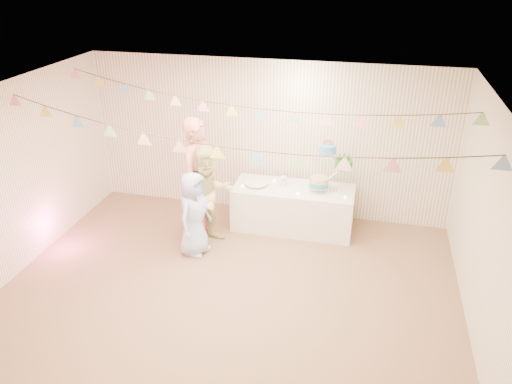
% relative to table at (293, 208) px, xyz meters
% --- Properties ---
extents(floor, '(6.00, 6.00, 0.00)m').
position_rel_table_xyz_m(floor, '(-0.54, -1.96, -0.36)').
color(floor, brown).
rests_on(floor, ground).
extents(ceiling, '(6.00, 6.00, 0.00)m').
position_rel_table_xyz_m(ceiling, '(-0.54, -1.96, 2.24)').
color(ceiling, silver).
rests_on(ceiling, ground).
extents(back_wall, '(6.00, 6.00, 0.00)m').
position_rel_table_xyz_m(back_wall, '(-0.54, 0.54, 0.94)').
color(back_wall, white).
rests_on(back_wall, ground).
extents(front_wall, '(6.00, 6.00, 0.00)m').
position_rel_table_xyz_m(front_wall, '(-0.54, -4.46, 0.94)').
color(front_wall, white).
rests_on(front_wall, ground).
extents(left_wall, '(5.00, 5.00, 0.00)m').
position_rel_table_xyz_m(left_wall, '(-3.54, -1.96, 0.94)').
color(left_wall, white).
rests_on(left_wall, ground).
extents(right_wall, '(5.00, 5.00, 0.00)m').
position_rel_table_xyz_m(right_wall, '(2.46, -1.96, 0.94)').
color(right_wall, white).
rests_on(right_wall, ground).
extents(table, '(1.91, 0.76, 0.72)m').
position_rel_table_xyz_m(table, '(0.00, 0.00, 0.00)').
color(table, white).
rests_on(table, floor).
extents(cake_stand, '(0.70, 0.41, 0.79)m').
position_rel_table_xyz_m(cake_stand, '(0.55, 0.05, 0.79)').
color(cake_stand, silver).
rests_on(cake_stand, table).
extents(cake_bottom, '(0.31, 0.31, 0.15)m').
position_rel_table_xyz_m(cake_bottom, '(0.40, -0.01, 0.48)').
color(cake_bottom, teal).
rests_on(cake_bottom, cake_stand).
extents(cake_middle, '(0.27, 0.27, 0.22)m').
position_rel_table_xyz_m(cake_middle, '(0.73, 0.14, 0.75)').
color(cake_middle, '#1E8C2D').
rests_on(cake_middle, cake_stand).
extents(cake_top_tier, '(0.25, 0.25, 0.19)m').
position_rel_table_xyz_m(cake_top_tier, '(0.49, 0.02, 1.02)').
color(cake_top_tier, '#449AD6').
rests_on(cake_top_tier, cake_stand).
extents(platter, '(0.36, 0.36, 0.02)m').
position_rel_table_xyz_m(platter, '(-0.60, -0.05, 0.40)').
color(platter, white).
rests_on(platter, table).
extents(posy, '(0.14, 0.14, 0.17)m').
position_rel_table_xyz_m(posy, '(-0.18, 0.05, 0.48)').
color(posy, white).
rests_on(posy, table).
extents(person_adult_a, '(0.65, 0.82, 1.96)m').
position_rel_table_xyz_m(person_adult_a, '(-1.33, -0.62, 0.62)').
color(person_adult_a, '#C47566').
rests_on(person_adult_a, floor).
extents(person_adult_b, '(0.97, 0.97, 1.59)m').
position_rel_table_xyz_m(person_adult_b, '(-1.15, -0.74, 0.44)').
color(person_adult_b, '#DAD286').
rests_on(person_adult_b, floor).
extents(person_child, '(0.55, 0.71, 1.29)m').
position_rel_table_xyz_m(person_child, '(-1.29, -1.07, 0.29)').
color(person_child, '#AAC3F0').
rests_on(person_child, floor).
extents(bunting_back, '(5.60, 1.10, 0.40)m').
position_rel_table_xyz_m(bunting_back, '(-0.54, -0.86, 1.99)').
color(bunting_back, pink).
rests_on(bunting_back, ceiling).
extents(bunting_front, '(5.60, 0.90, 0.36)m').
position_rel_table_xyz_m(bunting_front, '(-0.54, -2.16, 1.96)').
color(bunting_front, '#72A5E5').
rests_on(bunting_front, ceiling).
extents(tealight_0, '(0.04, 0.04, 0.03)m').
position_rel_table_xyz_m(tealight_0, '(-0.80, -0.15, 0.37)').
color(tealight_0, '#FFD88C').
rests_on(tealight_0, table).
extents(tealight_1, '(0.04, 0.04, 0.03)m').
position_rel_table_xyz_m(tealight_1, '(-0.35, 0.18, 0.37)').
color(tealight_1, '#FFD88C').
rests_on(tealight_1, table).
extents(tealight_2, '(0.04, 0.04, 0.03)m').
position_rel_table_xyz_m(tealight_2, '(0.10, -0.22, 0.37)').
color(tealight_2, '#FFD88C').
rests_on(tealight_2, table).
extents(tealight_3, '(0.04, 0.04, 0.03)m').
position_rel_table_xyz_m(tealight_3, '(0.35, 0.22, 0.37)').
color(tealight_3, '#FFD88C').
rests_on(tealight_3, table).
extents(tealight_4, '(0.04, 0.04, 0.03)m').
position_rel_table_xyz_m(tealight_4, '(0.82, -0.18, 0.37)').
color(tealight_4, '#FFD88C').
rests_on(tealight_4, table).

